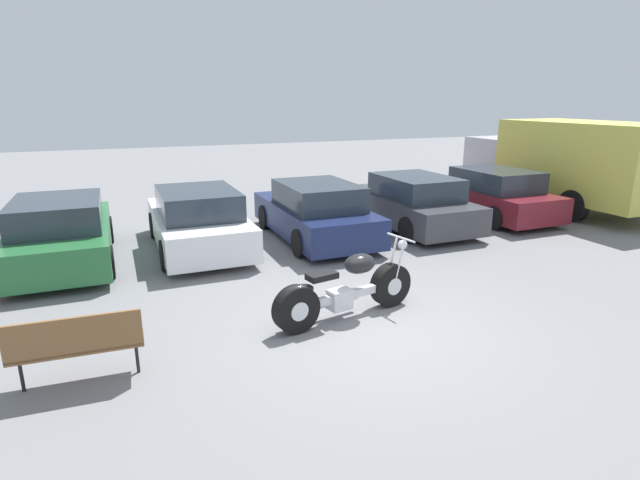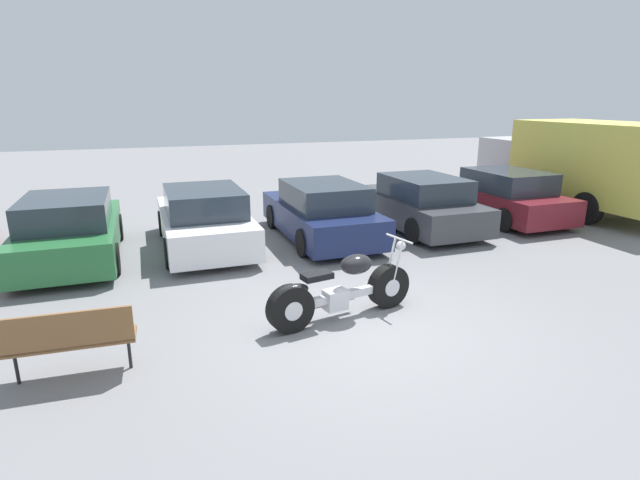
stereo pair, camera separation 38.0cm
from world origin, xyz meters
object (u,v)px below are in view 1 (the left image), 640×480
parked_car_white (198,221)px  park_bench (77,342)px  motorcycle (345,290)px  parked_car_dark_grey (411,203)px  delivery_truck (568,161)px  parked_car_navy (315,212)px  parked_car_green (61,233)px  parked_car_maroon (490,194)px

parked_car_white → park_bench: size_ratio=2.86×
motorcycle → parked_car_dark_grey: parked_car_dark_grey is taller
parked_car_white → delivery_truck: 10.84m
parked_car_white → parked_car_navy: size_ratio=1.00×
park_bench → parked_car_navy: bearing=44.9°
parked_car_navy → park_bench: size_ratio=2.86×
parked_car_green → parked_car_navy: 5.34m
motorcycle → parked_car_green: parked_car_green is taller
parked_car_dark_grey → park_bench: 8.96m
motorcycle → parked_car_navy: bearing=73.9°
delivery_truck → park_bench: size_ratio=4.39×
parked_car_navy → parked_car_dark_grey: 2.67m
motorcycle → parked_car_green: size_ratio=0.59×
parked_car_green → delivery_truck: bearing=0.5°
parked_car_white → delivery_truck: (10.81, 0.09, 0.80)m
parked_car_dark_grey → parked_car_maroon: 2.67m
parked_car_dark_grey → parked_car_green: bearing=179.4°
delivery_truck → park_bench: bearing=-158.6°
delivery_truck → park_bench: delivery_truck is taller
park_bench → parked_car_green: bearing=95.8°
delivery_truck → parked_car_white: bearing=-179.5°
parked_car_navy → parked_car_dark_grey: bearing=1.9°
parked_car_navy → delivery_truck: bearing=2.0°
parked_car_navy → parked_car_maroon: same height
parked_car_dark_grey → parked_car_maroon: size_ratio=1.00×
parked_car_maroon → parked_car_green: bearing=-179.6°
motorcycle → park_bench: motorcycle is taller
parked_car_navy → park_bench: bearing=-135.1°
motorcycle → parked_car_dark_grey: size_ratio=0.59×
parked_car_green → parked_car_dark_grey: size_ratio=1.00×
motorcycle → parked_car_green: (-4.10, 4.47, 0.18)m
parked_car_green → parked_car_maroon: (10.68, 0.08, 0.00)m
parked_car_green → parked_car_navy: size_ratio=1.00×
motorcycle → parked_car_white: (-1.43, 4.50, 0.18)m
motorcycle → parked_car_white: bearing=107.6°
parked_car_dark_grey → parked_car_maroon: bearing=3.5°
motorcycle → parked_car_green: 6.07m
parked_car_maroon → motorcycle: bearing=-145.4°
parked_car_dark_grey → parked_car_white: bearing=178.8°
parked_car_white → parked_car_navy: (2.67, -0.20, 0.00)m
parked_car_white → parked_car_navy: 2.68m
parked_car_maroon → delivery_truck: 2.92m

